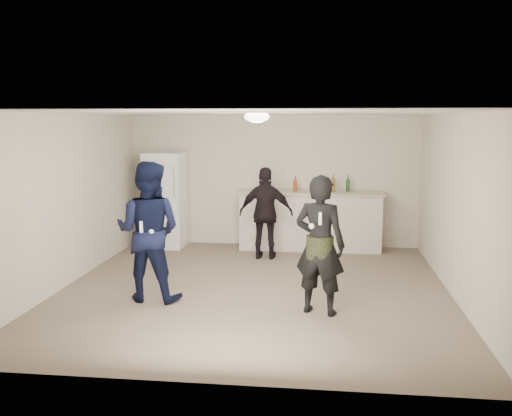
# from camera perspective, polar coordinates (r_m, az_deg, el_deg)

# --- Properties ---
(floor) EXTENTS (6.00, 6.00, 0.00)m
(floor) POSITION_cam_1_polar(r_m,az_deg,el_deg) (8.27, -0.17, -8.11)
(floor) COLOR #6B5B4C
(floor) RESTS_ON ground
(ceiling) EXTENTS (6.00, 6.00, 0.00)m
(ceiling) POSITION_cam_1_polar(r_m,az_deg,el_deg) (7.91, -0.18, 9.49)
(ceiling) COLOR silver
(ceiling) RESTS_ON wall_back
(wall_back) EXTENTS (6.00, 0.00, 6.00)m
(wall_back) POSITION_cam_1_polar(r_m,az_deg,el_deg) (10.96, 1.76, 2.73)
(wall_back) COLOR beige
(wall_back) RESTS_ON floor
(wall_front) EXTENTS (6.00, 0.00, 6.00)m
(wall_front) POSITION_cam_1_polar(r_m,az_deg,el_deg) (5.08, -4.35, -4.35)
(wall_front) COLOR beige
(wall_front) RESTS_ON floor
(wall_left) EXTENTS (0.00, 6.00, 6.00)m
(wall_left) POSITION_cam_1_polar(r_m,az_deg,el_deg) (8.77, -18.31, 0.78)
(wall_left) COLOR beige
(wall_left) RESTS_ON floor
(wall_right) EXTENTS (0.00, 6.00, 6.00)m
(wall_right) POSITION_cam_1_polar(r_m,az_deg,el_deg) (8.13, 19.44, 0.13)
(wall_right) COLOR beige
(wall_right) RESTS_ON floor
(counter) EXTENTS (2.60, 0.56, 1.05)m
(counter) POSITION_cam_1_polar(r_m,az_deg,el_deg) (10.69, 5.43, -1.38)
(counter) COLOR silver
(counter) RESTS_ON floor
(counter_top) EXTENTS (2.68, 0.64, 0.04)m
(counter_top) POSITION_cam_1_polar(r_m,az_deg,el_deg) (10.61, 5.47, 1.52)
(counter_top) COLOR #BDB193
(counter_top) RESTS_ON counter
(fridge) EXTENTS (0.70, 0.70, 1.80)m
(fridge) POSITION_cam_1_polar(r_m,az_deg,el_deg) (10.98, -9.04, 0.80)
(fridge) COLOR white
(fridge) RESTS_ON floor
(fridge_handle) EXTENTS (0.02, 0.02, 0.60)m
(fridge_handle) POSITION_cam_1_polar(r_m,az_deg,el_deg) (10.50, -8.18, 2.66)
(fridge_handle) COLOR silver
(fridge_handle) RESTS_ON fridge
(ceiling_dome) EXTENTS (0.36, 0.36, 0.16)m
(ceiling_dome) POSITION_cam_1_polar(r_m,az_deg,el_deg) (8.21, 0.08, 9.11)
(ceiling_dome) COLOR white
(ceiling_dome) RESTS_ON ceiling
(shaker) EXTENTS (0.08, 0.08, 0.17)m
(shaker) POSITION_cam_1_polar(r_m,az_deg,el_deg) (10.76, 1.19, 2.22)
(shaker) COLOR silver
(shaker) RESTS_ON counter_top
(man) EXTENTS (0.96, 0.78, 1.87)m
(man) POSITION_cam_1_polar(r_m,az_deg,el_deg) (7.73, -10.72, -2.31)
(man) COLOR #0F1841
(man) RESTS_ON floor
(woman) EXTENTS (0.74, 0.60, 1.75)m
(woman) POSITION_cam_1_polar(r_m,az_deg,el_deg) (7.10, 6.40, -3.69)
(woman) COLOR black
(woman) RESTS_ON floor
(camo_shorts) EXTENTS (0.34, 0.34, 0.28)m
(camo_shorts) POSITION_cam_1_polar(r_m,az_deg,el_deg) (7.11, 6.40, -3.89)
(camo_shorts) COLOR #2D3A1A
(camo_shorts) RESTS_ON woman
(spectator) EXTENTS (0.95, 0.42, 1.60)m
(spectator) POSITION_cam_1_polar(r_m,az_deg,el_deg) (9.90, 1.01, -0.53)
(spectator) COLOR black
(spectator) RESTS_ON floor
(remote_man) EXTENTS (0.04, 0.04, 0.15)m
(remote_man) POSITION_cam_1_polar(r_m,az_deg,el_deg) (7.45, -11.39, -1.85)
(remote_man) COLOR white
(remote_man) RESTS_ON man
(nunchuk_man) EXTENTS (0.07, 0.07, 0.07)m
(nunchuk_man) POSITION_cam_1_polar(r_m,az_deg,el_deg) (7.46, -10.42, -2.37)
(nunchuk_man) COLOR white
(nunchuk_man) RESTS_ON man
(remote_woman) EXTENTS (0.04, 0.04, 0.15)m
(remote_woman) POSITION_cam_1_polar(r_m,az_deg,el_deg) (6.79, 6.43, -1.05)
(remote_woman) COLOR silver
(remote_woman) RESTS_ON woman
(nunchuk_woman) EXTENTS (0.07, 0.07, 0.07)m
(nunchuk_woman) POSITION_cam_1_polar(r_m,az_deg,el_deg) (6.84, 5.58, -1.82)
(nunchuk_woman) COLOR silver
(nunchuk_woman) RESTS_ON woman
(bottle_cluster) EXTENTS (1.57, 0.28, 0.26)m
(bottle_cluster) POSITION_cam_1_polar(r_m,az_deg,el_deg) (10.60, 5.75, 2.23)
(bottle_cluster) COLOR #124125
(bottle_cluster) RESTS_ON counter_top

